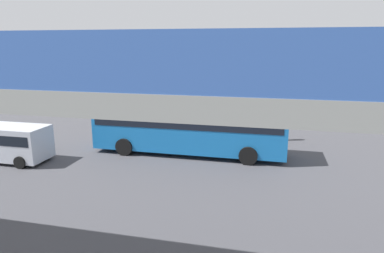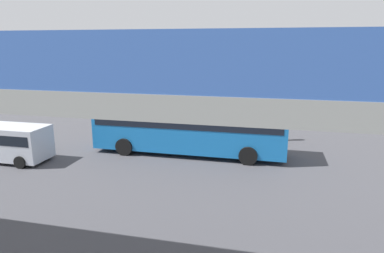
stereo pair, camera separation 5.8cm
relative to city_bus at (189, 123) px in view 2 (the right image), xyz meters
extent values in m
plane|color=#424247|center=(1.13, -0.01, -1.88)|extent=(80.00, 80.00, 0.00)
cube|color=#196BB7|center=(-0.01, 0.00, -0.17)|extent=(11.50, 2.55, 2.86)
cube|color=black|center=(-0.01, 0.00, 0.35)|extent=(11.04, 2.59, 0.90)
cube|color=white|center=(-0.01, 0.00, 1.15)|extent=(11.27, 2.58, 0.20)
cube|color=black|center=(5.76, 0.00, 0.18)|extent=(0.04, 2.24, 1.20)
cylinder|color=black|center=(3.67, 1.27, -1.36)|extent=(1.04, 0.30, 1.04)
cylinder|color=black|center=(3.67, -1.27, -1.36)|extent=(1.04, 0.30, 1.04)
cylinder|color=black|center=(-3.69, 1.27, -1.36)|extent=(1.04, 0.30, 1.04)
cylinder|color=black|center=(-3.69, -1.27, -1.36)|extent=(1.04, 0.30, 1.04)
cube|color=#B7BCC6|center=(9.76, 3.69, -0.77)|extent=(4.80, 1.95, 1.86)
cube|color=black|center=(9.76, 3.69, -0.41)|extent=(4.42, 1.98, 0.56)
cylinder|color=black|center=(8.17, 4.67, -1.54)|extent=(0.68, 0.22, 0.68)
cylinder|color=black|center=(8.17, 2.72, -1.54)|extent=(0.68, 0.22, 0.68)
cylinder|color=#2D2D38|center=(-5.85, -4.34, -1.46)|extent=(0.32, 0.32, 0.85)
cylinder|color=maroon|center=(-5.85, -4.34, -0.68)|extent=(0.38, 0.38, 0.70)
sphere|color=tan|center=(-5.85, -4.34, -0.20)|extent=(0.22, 0.22, 0.22)
cylinder|color=slate|center=(4.83, -4.01, -0.48)|extent=(0.08, 0.08, 2.80)
cube|color=blue|center=(4.83, -4.01, 0.62)|extent=(0.04, 0.60, 0.60)
cube|color=silver|center=(-4.87, -3.06, -1.88)|extent=(2.00, 0.20, 0.01)
cube|color=silver|center=(-0.87, -3.06, -1.88)|extent=(2.00, 0.20, 0.01)
cube|color=silver|center=(3.13, -3.06, -1.88)|extent=(2.00, 0.20, 0.01)
cube|color=silver|center=(7.13, -3.06, -1.88)|extent=(2.00, 0.20, 0.01)
cube|color=gray|center=(1.13, 12.57, 3.52)|extent=(26.83, 2.60, 0.50)
cube|color=#3359A5|center=(1.13, 11.32, 4.32)|extent=(26.83, 0.08, 1.10)
camera|label=1|loc=(-4.78, 19.50, 4.62)|focal=32.08mm
camera|label=2|loc=(-4.84, 19.49, 4.62)|focal=32.08mm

